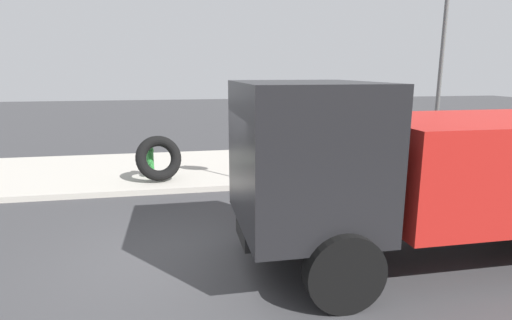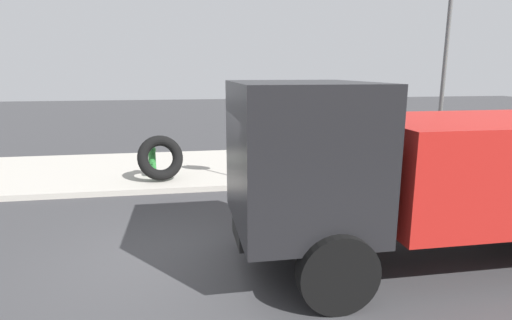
{
  "view_description": "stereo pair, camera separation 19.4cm",
  "coord_description": "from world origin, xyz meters",
  "px_view_note": "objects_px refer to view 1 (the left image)",
  "views": [
    {
      "loc": [
        0.13,
        -6.52,
        3.17
      ],
      "look_at": [
        1.9,
        2.7,
        1.11
      ],
      "focal_mm": 28.81,
      "sensor_mm": 36.0,
      "label": 1
    },
    {
      "loc": [
        0.32,
        -6.55,
        3.17
      ],
      "look_at": [
        1.9,
        2.7,
        1.11
      ],
      "focal_mm": 28.81,
      "sensor_mm": 36.0,
      "label": 2
    }
  ],
  "objects_px": {
    "loose_tire": "(159,158)",
    "stop_sign": "(242,121)",
    "street_light_pole": "(440,77)",
    "dump_truck_red": "(437,166)",
    "fire_hydrant": "(150,160)"
  },
  "relations": [
    {
      "from": "loose_tire",
      "to": "stop_sign",
      "type": "relative_size",
      "value": 0.53
    },
    {
      "from": "street_light_pole",
      "to": "dump_truck_red",
      "type": "bearing_deg",
      "value": -123.84
    },
    {
      "from": "loose_tire",
      "to": "street_light_pole",
      "type": "distance_m",
      "value": 8.39
    },
    {
      "from": "dump_truck_red",
      "to": "stop_sign",
      "type": "bearing_deg",
      "value": 115.41
    },
    {
      "from": "stop_sign",
      "to": "dump_truck_red",
      "type": "xyz_separation_m",
      "value": [
        2.45,
        -5.15,
        -0.19
      ]
    },
    {
      "from": "stop_sign",
      "to": "dump_truck_red",
      "type": "bearing_deg",
      "value": -64.59
    },
    {
      "from": "fire_hydrant",
      "to": "loose_tire",
      "type": "distance_m",
      "value": 0.64
    },
    {
      "from": "fire_hydrant",
      "to": "dump_truck_red",
      "type": "relative_size",
      "value": 0.13
    },
    {
      "from": "fire_hydrant",
      "to": "stop_sign",
      "type": "height_order",
      "value": "stop_sign"
    },
    {
      "from": "stop_sign",
      "to": "street_light_pole",
      "type": "height_order",
      "value": "street_light_pole"
    },
    {
      "from": "street_light_pole",
      "to": "loose_tire",
      "type": "bearing_deg",
      "value": 176.94
    },
    {
      "from": "stop_sign",
      "to": "street_light_pole",
      "type": "relative_size",
      "value": 0.42
    },
    {
      "from": "loose_tire",
      "to": "stop_sign",
      "type": "distance_m",
      "value": 2.52
    },
    {
      "from": "dump_truck_red",
      "to": "fire_hydrant",
      "type": "bearing_deg",
      "value": 129.99
    },
    {
      "from": "loose_tire",
      "to": "dump_truck_red",
      "type": "bearing_deg",
      "value": -48.83
    }
  ]
}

